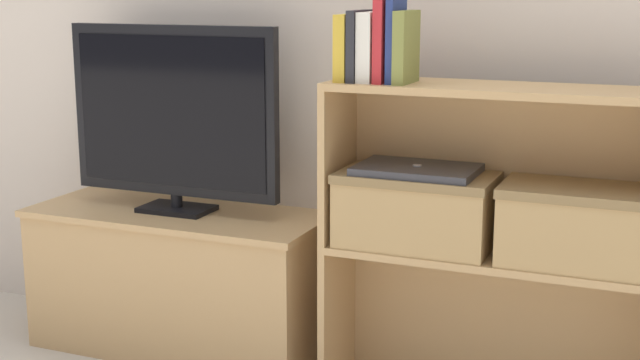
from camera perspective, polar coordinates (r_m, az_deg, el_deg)
The scene contains 13 objects.
tv_stand at distance 2.87m, azimuth -8.98°, elevation -6.33°, with size 0.94×0.39×0.45m.
tv at distance 2.74m, azimuth -9.37°, elevation 4.15°, with size 0.69×0.14×0.57m.
bookshelf_lower_tier at distance 2.50m, azimuth 11.35°, elevation -7.93°, with size 0.91×0.26×0.45m.
bookshelf_upper_tier at distance 2.38m, azimuth 11.80°, elevation 2.14°, with size 0.91×0.26×0.44m.
book_mustard at distance 2.38m, azimuth 1.77°, elevation 8.47°, with size 0.03×0.13×0.17m.
book_charcoal at distance 2.36m, azimuth 2.53°, elevation 8.57°, with size 0.02×0.14×0.19m.
book_ivory at distance 2.35m, azimuth 3.28°, elevation 8.49°, with size 0.04×0.13×0.18m.
book_crimson at distance 2.34m, azimuth 4.20°, elevation 9.41°, with size 0.02×0.13×0.26m.
book_navy at distance 2.33m, azimuth 4.89°, elevation 9.12°, with size 0.02×0.12×0.24m.
book_olive at distance 2.32m, azimuth 5.54°, elevation 8.46°, with size 0.03×0.14×0.19m.
storage_basket_left at distance 2.40m, azimuth 6.17°, elevation -1.68°, with size 0.42×0.23×0.20m.
storage_basket_right at distance 2.32m, azimuth 16.59°, elevation -2.63°, with size 0.42×0.23×0.20m.
laptop at distance 2.38m, azimuth 6.22°, elevation 0.67°, with size 0.32×0.21×0.02m.
Camera 1 is at (0.94, -2.12, 1.13)m, focal length 50.00 mm.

